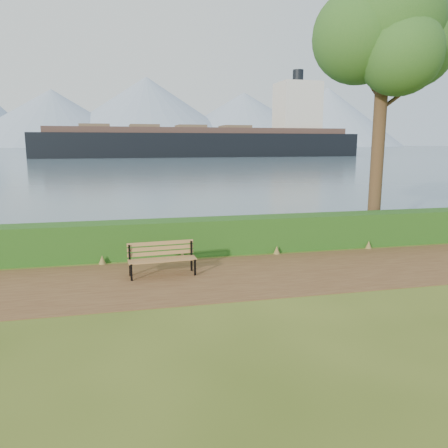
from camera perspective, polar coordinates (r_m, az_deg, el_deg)
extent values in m
plane|color=#3F5117|center=(10.21, 2.26, -7.26)|extent=(140.00, 140.00, 0.00)
cube|color=#57351E|center=(10.48, 1.83, -6.75)|extent=(40.00, 3.40, 0.01)
cube|color=#1E4F16|center=(12.52, -0.82, -1.53)|extent=(32.00, 0.85, 1.00)
cube|color=#405368|center=(269.41, -12.48, 9.61)|extent=(700.00, 510.00, 0.00)
cone|color=#8395AE|center=(408.97, -21.46, 12.73)|extent=(160.00, 160.00, 48.00)
cone|color=#8395AE|center=(415.93, -10.02, 14.20)|extent=(190.00, 190.00, 62.00)
cone|color=#8395AE|center=(425.13, 2.59, 13.45)|extent=(170.00, 170.00, 50.00)
cone|color=#8395AE|center=(466.45, 13.28, 13.42)|extent=(150.00, 150.00, 58.00)
cone|color=#8395AE|center=(439.68, -14.13, 12.08)|extent=(120.00, 120.00, 35.00)
cone|color=#8395AE|center=(460.70, 6.66, 12.54)|extent=(130.00, 130.00, 40.00)
cube|color=black|center=(10.25, -12.00, -6.24)|extent=(0.05, 0.06, 0.40)
cube|color=black|center=(10.58, -12.21, -4.71)|extent=(0.05, 0.06, 0.76)
cube|color=black|center=(10.39, -12.13, -5.03)|extent=(0.07, 0.46, 0.04)
cube|color=black|center=(10.46, -3.81, -5.69)|extent=(0.05, 0.06, 0.40)
cube|color=black|center=(10.78, -4.29, -4.21)|extent=(0.05, 0.06, 0.76)
cube|color=black|center=(10.59, -4.06, -4.51)|extent=(0.07, 0.46, 0.04)
cube|color=olive|center=(10.30, -7.92, -4.88)|extent=(1.60, 0.18, 0.03)
cube|color=olive|center=(10.41, -8.01, -4.72)|extent=(1.60, 0.18, 0.03)
cube|color=olive|center=(10.51, -8.10, -4.56)|extent=(1.60, 0.18, 0.03)
cube|color=olive|center=(10.62, -8.19, -4.41)|extent=(1.60, 0.18, 0.03)
cube|color=olive|center=(10.64, -8.25, -3.78)|extent=(1.59, 0.14, 0.09)
cube|color=olive|center=(10.62, -8.27, -3.14)|extent=(1.59, 0.14, 0.09)
cube|color=olive|center=(10.59, -8.28, -2.48)|extent=(1.59, 0.14, 0.09)
cylinder|color=#352015|center=(15.12, 19.62, 12.02)|extent=(0.41, 0.41, 7.34)
sphere|color=#1A4C19|center=(15.54, 20.37, 23.34)|extent=(3.47, 3.47, 3.47)
sphere|color=#1A4C19|center=(15.92, 23.36, 20.56)|extent=(2.65, 2.65, 2.65)
sphere|color=#1A4C19|center=(15.10, 17.22, 22.33)|extent=(2.85, 2.85, 2.85)
sphere|color=#1A4C19|center=(14.72, 22.04, 19.93)|extent=(2.45, 2.45, 2.45)
sphere|color=#1A4C19|center=(16.16, 18.39, 24.79)|extent=(2.24, 2.24, 2.24)
cylinder|color=#352015|center=(15.42, 21.30, 14.92)|extent=(1.07, 0.12, 0.80)
cylinder|color=#352015|center=(15.11, 18.36, 17.15)|extent=(0.83, 0.39, 0.73)
cube|color=black|center=(102.99, -2.93, 9.65)|extent=(74.14, 13.71, 7.38)
cube|color=#453029|center=(103.02, -2.96, 12.05)|extent=(68.20, 12.38, 1.27)
cube|color=beige|center=(110.51, 9.52, 14.78)|extent=(9.74, 8.97, 11.60)
cylinder|color=black|center=(111.25, 9.64, 18.30)|extent=(2.53, 2.53, 3.69)
cube|color=brown|center=(100.99, -16.52, 12.16)|extent=(6.53, 7.14, 0.84)
cube|color=brown|center=(101.23, -10.41, 12.40)|extent=(6.53, 7.14, 0.84)
cube|color=brown|center=(102.57, -4.38, 12.52)|extent=(6.53, 7.14, 0.84)
cube|color=brown|center=(104.95, 1.43, 12.50)|extent=(6.53, 7.14, 0.84)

